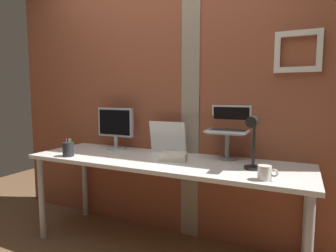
# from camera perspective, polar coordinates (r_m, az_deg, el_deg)

# --- Properties ---
(ground_plane) EXTENTS (6.00, 6.00, 0.00)m
(ground_plane) POSITION_cam_1_polar(r_m,az_deg,el_deg) (2.46, -4.65, -23.94)
(ground_plane) COLOR brown
(brick_wall_back) EXTENTS (3.45, 0.15, 2.46)m
(brick_wall_back) POSITION_cam_1_polar(r_m,az_deg,el_deg) (2.56, 0.53, 6.06)
(brick_wall_back) COLOR brown
(brick_wall_back) RESTS_ON ground_plane
(desk) EXTENTS (2.18, 0.66, 0.74)m
(desk) POSITION_cam_1_polar(r_m,az_deg,el_deg) (2.23, -1.11, -8.40)
(desk) COLOR white
(desk) RESTS_ON ground_plane
(monitor) EXTENTS (0.37, 0.18, 0.38)m
(monitor) POSITION_cam_1_polar(r_m,az_deg,el_deg) (2.65, -10.50, 0.16)
(monitor) COLOR #ADB2B7
(monitor) RESTS_ON desk
(laptop_stand) EXTENTS (0.28, 0.22, 0.21)m
(laptop_stand) POSITION_cam_1_polar(r_m,az_deg,el_deg) (2.23, 11.80, -2.95)
(laptop_stand) COLOR gray
(laptop_stand) RESTS_ON desk
(laptop) EXTENTS (0.31, 0.25, 0.20)m
(laptop) POSITION_cam_1_polar(r_m,az_deg,el_deg) (2.27, 12.21, 0.32)
(laptop) COLOR white
(laptop) RESTS_ON laptop_stand
(whiteboard_panel) EXTENTS (0.33, 0.06, 0.27)m
(whiteboard_panel) POSITION_cam_1_polar(r_m,az_deg,el_deg) (2.42, -0.06, -2.31)
(whiteboard_panel) COLOR white
(whiteboard_panel) RESTS_ON desk
(desk_lamp) EXTENTS (0.12, 0.20, 0.36)m
(desk_lamp) POSITION_cam_1_polar(r_m,az_deg,el_deg) (1.92, 16.66, -2.12)
(desk_lamp) COLOR black
(desk_lamp) RESTS_ON desk
(pen_cup) EXTENTS (0.09, 0.09, 0.15)m
(pen_cup) POSITION_cam_1_polar(r_m,az_deg,el_deg) (2.45, -19.41, -4.43)
(pen_cup) COLOR #262628
(pen_cup) RESTS_ON desk
(coffee_mug) EXTENTS (0.12, 0.08, 0.09)m
(coffee_mug) POSITION_cam_1_polar(r_m,az_deg,el_deg) (1.77, 18.91, -8.89)
(coffee_mug) COLOR silver
(coffee_mug) RESTS_ON desk
(paper_clutter_stack) EXTENTS (0.23, 0.18, 0.06)m
(paper_clutter_stack) POSITION_cam_1_polar(r_m,az_deg,el_deg) (2.17, 1.05, -6.18)
(paper_clutter_stack) COLOR silver
(paper_clutter_stack) RESTS_ON desk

